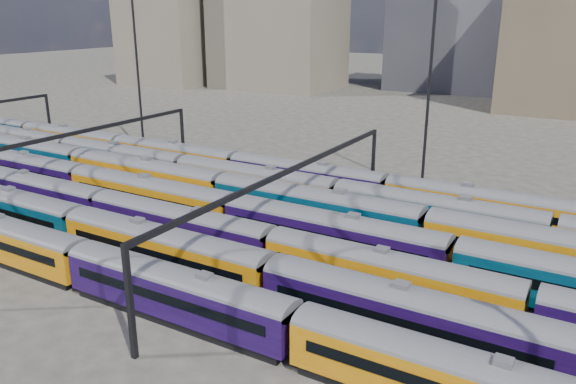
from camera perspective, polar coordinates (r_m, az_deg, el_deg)
The scene contains 12 objects.
ground at distance 58.33m, azimuth -8.31°, elevation -3.85°, with size 500.00×500.00×0.00m, color #3E3A34.
rake_0 at distance 48.04m, azimuth -20.26°, elevation -6.40°, with size 118.23×2.88×4.85m.
rake_1 at distance 42.21m, azimuth -1.78°, elevation -8.39°, with size 125.74×3.07×5.17m.
rake_2 at distance 47.54m, azimuth -1.64°, elevation -5.37°, with size 122.18×2.98×5.02m.
rake_3 at distance 62.15m, azimuth -13.85°, elevation -0.08°, with size 107.84×3.16×5.32m.
rake_4 at distance 56.13m, azimuth 2.64°, elevation -1.34°, with size 159.11×3.32×5.61m.
rake_5 at distance 65.43m, azimuth -3.46°, elevation 1.27°, with size 148.84×3.11×5.24m.
rake_6 at distance 79.20m, azimuth -11.51°, elevation 3.81°, with size 144.24×3.01×5.07m.
gantry_1 at distance 70.25m, azimuth -21.50°, elevation 4.61°, with size 0.35×40.35×8.03m.
gantry_2 at distance 50.70m, azimuth 0.24°, elevation 1.13°, with size 0.35×40.35×8.03m.
mast_1 at distance 91.09m, azimuth -15.09°, elevation 12.58°, with size 1.40×0.50×25.60m.
mast_3 at distance 69.18m, azimuth 14.22°, elevation 11.16°, with size 1.40×0.50×25.60m.
Camera 1 is at (34.41, -41.99, 21.34)m, focal length 35.00 mm.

